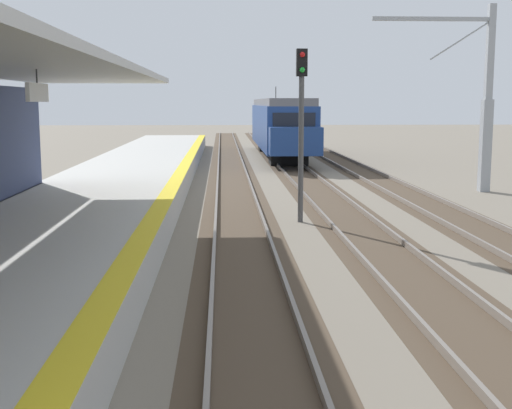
# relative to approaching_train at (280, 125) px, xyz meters

# --- Properties ---
(station_platform) EXTENTS (5.00, 80.00, 0.91)m
(station_platform) POSITION_rel_approaching_train_xyz_m (-7.80, -27.57, -1.73)
(station_platform) COLOR #B7B5AD
(station_platform) RESTS_ON ground
(track_pair_nearest_platform) EXTENTS (2.34, 120.00, 0.16)m
(track_pair_nearest_platform) POSITION_rel_approaching_train_xyz_m (-3.40, -23.57, -2.13)
(track_pair_nearest_platform) COLOR #4C3D2D
(track_pair_nearest_platform) RESTS_ON ground
(track_pair_middle) EXTENTS (2.34, 120.00, 0.16)m
(track_pair_middle) POSITION_rel_approaching_train_xyz_m (-0.00, -23.57, -2.13)
(track_pair_middle) COLOR #4C3D2D
(track_pair_middle) RESTS_ON ground
(track_pair_far_side) EXTENTS (2.34, 120.00, 0.16)m
(track_pair_far_side) POSITION_rel_approaching_train_xyz_m (3.40, -23.57, -2.13)
(track_pair_far_side) COLOR #4C3D2D
(track_pair_far_side) RESTS_ON ground
(approaching_train) EXTENTS (2.93, 19.60, 4.76)m
(approaching_train) POSITION_rel_approaching_train_xyz_m (0.00, 0.00, 0.00)
(approaching_train) COLOR navy
(approaching_train) RESTS_ON ground
(rail_signal_post) EXTENTS (0.32, 0.34, 5.20)m
(rail_signal_post) POSITION_rel_approaching_train_xyz_m (-1.53, -25.13, 1.02)
(rail_signal_post) COLOR #4C4C4C
(rail_signal_post) RESTS_ON ground
(catenary_pylon_far_side) EXTENTS (5.00, 0.40, 7.50)m
(catenary_pylon_far_side) POSITION_rel_approaching_train_xyz_m (6.53, -18.27, 1.43)
(catenary_pylon_far_side) COLOR #9EA3A8
(catenary_pylon_far_side) RESTS_ON ground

